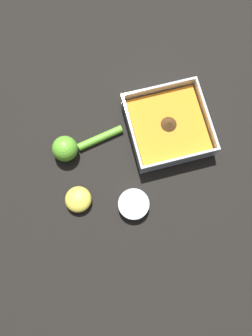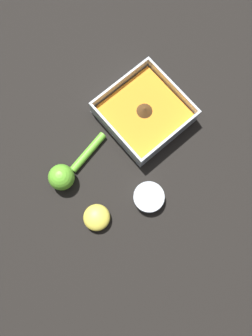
{
  "view_description": "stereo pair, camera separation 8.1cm",
  "coord_description": "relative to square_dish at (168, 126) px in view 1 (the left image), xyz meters",
  "views": [
    {
      "loc": [
        0.27,
        -0.17,
        0.82
      ],
      "look_at": [
        0.1,
        -0.12,
        0.03
      ],
      "focal_mm": 35.0,
      "sensor_mm": 36.0,
      "label": 1
    },
    {
      "loc": [
        0.23,
        -0.24,
        0.82
      ],
      "look_at": [
        0.1,
        -0.12,
        0.03
      ],
      "focal_mm": 35.0,
      "sensor_mm": 36.0,
      "label": 2
    }
  ],
  "objects": [
    {
      "name": "lemon_half",
      "position": [
        0.13,
        -0.27,
        -0.0
      ],
      "size": [
        0.07,
        0.07,
        0.04
      ],
      "color": "#EFDB4C",
      "rests_on": "ground_plane"
    },
    {
      "name": "spice_bowl",
      "position": [
        0.17,
        -0.14,
        -0.01
      ],
      "size": [
        0.08,
        0.08,
        0.03
      ],
      "color": "silver",
      "rests_on": "ground_plane"
    },
    {
      "name": "ground_plane",
      "position": [
        -0.02,
        -0.01,
        -0.02
      ],
      "size": [
        4.0,
        4.0,
        0.0
      ],
      "primitive_type": "plane",
      "color": "black"
    },
    {
      "name": "lemon_squeezer",
      "position": [
        -0.0,
        -0.25,
        0.01
      ],
      "size": [
        0.07,
        0.19,
        0.06
      ],
      "rotation": [
        0.0,
        0.0,
        4.9
      ],
      "color": "#6BC633",
      "rests_on": "ground_plane"
    },
    {
      "name": "square_dish",
      "position": [
        0.0,
        0.0,
        0.0
      ],
      "size": [
        0.2,
        0.2,
        0.06
      ],
      "color": "silver",
      "rests_on": "ground_plane"
    }
  ]
}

